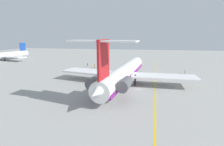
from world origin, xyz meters
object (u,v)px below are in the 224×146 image
object	(u,v)px
main_jetliner	(123,73)
ground_crew_starboard	(94,65)
safety_cone_nose	(90,66)
ground_crew_near_tail	(87,64)
airliner_mid_right	(2,56)
ground_crew_portside	(185,71)

from	to	relation	value
main_jetliner	ground_crew_starboard	xyz separation A→B (m)	(26.85, 17.11, -2.74)
safety_cone_nose	ground_crew_near_tail	bearing A→B (deg)	56.91
main_jetliner	ground_crew_near_tail	distance (m)	36.96
airliner_mid_right	main_jetliner	bearing A→B (deg)	77.37
ground_crew_portside	ground_crew_starboard	size ratio (longest dim) A/B	0.96
airliner_mid_right	ground_crew_starboard	distance (m)	63.66
ground_crew_near_tail	ground_crew_starboard	xyz separation A→B (m)	(-3.00, -4.50, 0.04)
airliner_mid_right	ground_crew_near_tail	bearing A→B (deg)	94.04
main_jetliner	ground_crew_starboard	size ratio (longest dim) A/B	27.16
airliner_mid_right	ground_crew_starboard	size ratio (longest dim) A/B	18.85
main_jetliner	airliner_mid_right	distance (m)	88.96
airliner_mid_right	ground_crew_portside	xyz separation A→B (m)	(-19.79, -101.46, -1.92)
main_jetliner	ground_crew_near_tail	xyz separation A→B (m)	(29.85, 21.62, -2.78)
main_jetliner	safety_cone_nose	xyz separation A→B (m)	(28.62, 19.72, -3.60)
ground_crew_near_tail	safety_cone_nose	xyz separation A→B (m)	(-1.23, -1.89, -0.82)
main_jetliner	safety_cone_nose	distance (m)	34.94
ground_crew_near_tail	ground_crew_portside	world-z (taller)	ground_crew_near_tail
ground_crew_near_tail	ground_crew_starboard	size ratio (longest dim) A/B	0.96
ground_crew_starboard	safety_cone_nose	bearing A→B (deg)	-157.70
airliner_mid_right	ground_crew_near_tail	size ratio (longest dim) A/B	19.58
ground_crew_portside	airliner_mid_right	bearing A→B (deg)	19.77
main_jetliner	ground_crew_near_tail	bearing A→B (deg)	42.88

